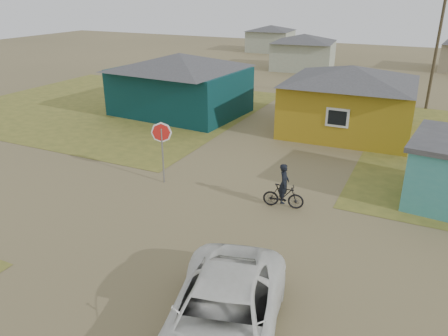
{
  "coord_description": "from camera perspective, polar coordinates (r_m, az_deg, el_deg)",
  "views": [
    {
      "loc": [
        6.72,
        -11.33,
        7.84
      ],
      "look_at": [
        -0.19,
        3.0,
        1.3
      ],
      "focal_mm": 35.0,
      "sensor_mm": 36.0,
      "label": 1
    }
  ],
  "objects": [
    {
      "name": "house_teal",
      "position": [
        29.69,
        -5.76,
        11.01
      ],
      "size": [
        8.93,
        7.08,
        4.0
      ],
      "color": "#082C30",
      "rests_on": "ground"
    },
    {
      "name": "ground",
      "position": [
        15.33,
        -4.28,
        -8.49
      ],
      "size": [
        120.0,
        120.0,
        0.0
      ],
      "primitive_type": "plane",
      "color": "olive"
    },
    {
      "name": "house_yellow",
      "position": [
        26.33,
        16.06,
        8.68
      ],
      "size": [
        7.72,
        6.76,
        3.9
      ],
      "color": "#A28118",
      "rests_on": "ground"
    },
    {
      "name": "stop_sign",
      "position": [
        18.58,
        -8.13,
        3.75
      ],
      "size": [
        0.89,
        0.07,
        2.73
      ],
      "color": "gray",
      "rests_on": "ground"
    },
    {
      "name": "house_pale_north",
      "position": [
        61.26,
        6.1,
        16.54
      ],
      "size": [
        6.28,
        5.81,
        3.4
      ],
      "color": "#9CA38C",
      "rests_on": "ground"
    },
    {
      "name": "grass_nw",
      "position": [
        32.9,
        -14.38,
        7.89
      ],
      "size": [
        20.0,
        18.0,
        0.0
      ],
      "primitive_type": "cube",
      "color": "olive",
      "rests_on": "ground"
    },
    {
      "name": "cyclist",
      "position": [
        16.86,
        7.79,
        -3.1
      ],
      "size": [
        1.64,
        0.7,
        1.79
      ],
      "color": "black",
      "rests_on": "ground"
    },
    {
      "name": "house_pale_west",
      "position": [
        47.45,
        10.33,
        14.77
      ],
      "size": [
        7.04,
        6.15,
        3.6
      ],
      "color": "#9CA38C",
      "rests_on": "ground"
    },
    {
      "name": "vehicle",
      "position": [
        10.65,
        -0.24,
        -19.16
      ],
      "size": [
        3.91,
        6.11,
        1.57
      ],
      "primitive_type": "imported",
      "rotation": [
        0.0,
        0.0,
        0.25
      ],
      "color": "white",
      "rests_on": "ground"
    },
    {
      "name": "utility_pole_near",
      "position": [
        33.53,
        26.02,
        13.86
      ],
      "size": [
        1.4,
        0.2,
        8.0
      ],
      "color": "#423827",
      "rests_on": "ground"
    }
  ]
}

